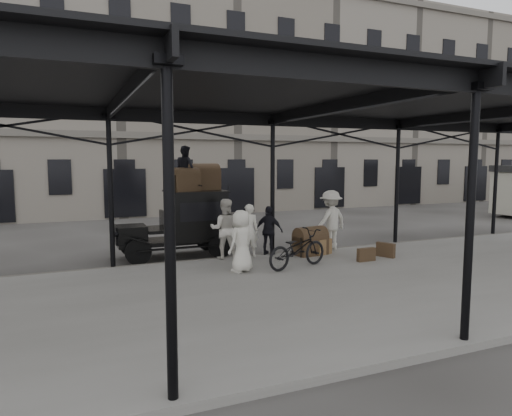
# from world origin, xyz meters

# --- Properties ---
(ground) EXTENTS (120.00, 120.00, 0.00)m
(ground) POSITION_xyz_m (0.00, 0.00, 0.00)
(ground) COLOR #383533
(ground) RESTS_ON ground
(platform) EXTENTS (28.00, 8.00, 0.15)m
(platform) POSITION_xyz_m (0.00, -2.00, 0.07)
(platform) COLOR slate
(platform) RESTS_ON ground
(canopy) EXTENTS (22.50, 9.00, 4.74)m
(canopy) POSITION_xyz_m (0.00, -1.72, 4.60)
(canopy) COLOR black
(canopy) RESTS_ON ground
(building_frontage) EXTENTS (64.00, 8.00, 14.00)m
(building_frontage) POSITION_xyz_m (0.00, 18.00, 7.00)
(building_frontage) COLOR slate
(building_frontage) RESTS_ON ground
(taxi) EXTENTS (3.65, 1.55, 2.18)m
(taxi) POSITION_xyz_m (-2.53, 3.27, 1.20)
(taxi) COLOR black
(taxi) RESTS_ON ground
(porter_left) EXTENTS (0.70, 0.57, 1.67)m
(porter_left) POSITION_xyz_m (-0.91, 1.80, 0.98)
(porter_left) COLOR silver
(porter_left) RESTS_ON platform
(porter_midleft) EXTENTS (1.09, 0.98, 1.85)m
(porter_midleft) POSITION_xyz_m (-1.70, 1.80, 1.08)
(porter_midleft) COLOR beige
(porter_midleft) RESTS_ON platform
(porter_centre) EXTENTS (0.98, 0.88, 1.69)m
(porter_centre) POSITION_xyz_m (-1.82, 0.06, 1.00)
(porter_centre) COLOR silver
(porter_centre) RESTS_ON platform
(porter_official) EXTENTS (0.91, 0.93, 1.57)m
(porter_official) POSITION_xyz_m (-0.21, 1.80, 0.93)
(porter_official) COLOR black
(porter_official) RESTS_ON platform
(porter_right) EXTENTS (1.45, 1.07, 2.02)m
(porter_right) POSITION_xyz_m (2.05, 1.75, 1.16)
(porter_right) COLOR beige
(porter_right) RESTS_ON platform
(bicycle) EXTENTS (2.18, 1.24, 1.08)m
(bicycle) POSITION_xyz_m (-0.21, -0.13, 0.69)
(bicycle) COLOR black
(bicycle) RESTS_ON platform
(porter_roof) EXTENTS (0.75, 0.85, 1.46)m
(porter_roof) POSITION_xyz_m (-2.56, 3.17, 2.91)
(porter_roof) COLOR black
(porter_roof) RESTS_ON taxi
(steamer_trunk_roof_near) EXTENTS (0.97, 0.73, 0.63)m
(steamer_trunk_roof_near) POSITION_xyz_m (-2.61, 3.02, 2.50)
(steamer_trunk_roof_near) COLOR #483021
(steamer_trunk_roof_near) RESTS_ON taxi
(steamer_trunk_roof_far) EXTENTS (1.07, 0.74, 0.73)m
(steamer_trunk_roof_far) POSITION_xyz_m (-1.86, 3.47, 2.55)
(steamer_trunk_roof_far) COLOR #483021
(steamer_trunk_roof_far) RESTS_ON taxi
(steamer_trunk_platform) EXTENTS (1.12, 0.79, 0.76)m
(steamer_trunk_platform) POSITION_xyz_m (1.02, 1.29, 0.53)
(steamer_trunk_platform) COLOR #483021
(steamer_trunk_platform) RESTS_ON platform
(wicker_hamper) EXTENTS (0.71, 0.62, 0.50)m
(wicker_hamper) POSITION_xyz_m (1.38, 1.26, 0.40)
(wicker_hamper) COLOR brown
(wicker_hamper) RESTS_ON platform
(suitcase_upright) EXTENTS (0.37, 0.61, 0.45)m
(suitcase_upright) POSITION_xyz_m (3.02, 0.06, 0.38)
(suitcase_upright) COLOR #483021
(suitcase_upright) RESTS_ON platform
(suitcase_flat) EXTENTS (0.60, 0.17, 0.40)m
(suitcase_flat) POSITION_xyz_m (2.09, -0.20, 0.35)
(suitcase_flat) COLOR #483021
(suitcase_flat) RESTS_ON platform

